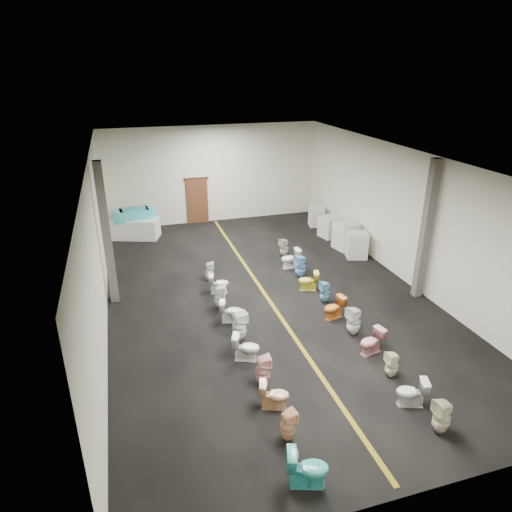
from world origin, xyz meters
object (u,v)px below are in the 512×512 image
object	(u,v)px
appliance_crate_c	(330,227)
toilet_left_6	(231,311)
toilet_right_0	(442,416)
toilet_left_0	(308,468)
toilet_left_3	(263,370)
appliance_crate_b	(346,235)
toilet_right_4	(354,321)
toilet_left_2	(274,395)
toilet_right_1	(412,393)
toilet_right_6	(325,292)
toilet_left_8	(219,283)
toilet_left_1	(288,426)
toilet_right_9	(291,259)
toilet_right_10	(284,248)
toilet_right_8	(300,266)
bathtub	(134,214)
toilet_left_5	(239,326)
toilet_left_7	(220,297)
toilet_left_9	(209,271)
display_table	(136,228)
toilet_right_7	(308,281)
toilet_left_4	(246,348)
appliance_crate_a	(357,245)
toilet_right_3	(372,342)
toilet_right_5	(334,308)
appliance_crate_d	(316,216)
toilet_right_2	(392,365)

from	to	relation	value
appliance_crate_c	toilet_left_6	world-z (taller)	appliance_crate_c
toilet_left_6	toilet_right_0	size ratio (longest dim) A/B	0.85
toilet_left_0	toilet_left_3	distance (m)	2.91
appliance_crate_b	toilet_right_4	size ratio (longest dim) A/B	1.32
toilet_left_2	toilet_right_1	world-z (taller)	toilet_right_1
toilet_left_6	toilet_right_6	world-z (taller)	toilet_right_6
toilet_left_2	toilet_left_8	size ratio (longest dim) A/B	1.00
toilet_left_1	appliance_crate_b	bearing A→B (deg)	-44.93
toilet_right_9	toilet_right_10	bearing A→B (deg)	171.31
toilet_right_9	toilet_left_1	bearing A→B (deg)	-23.01
toilet_right_8	appliance_crate_b	bearing A→B (deg)	112.07
toilet_left_2	toilet_right_0	xyz separation A→B (m)	(3.05, -1.68, 0.07)
bathtub	toilet_right_10	xyz separation A→B (m)	(5.44, -3.86, -0.69)
toilet_right_0	toilet_right_10	xyz separation A→B (m)	(0.10, 9.67, -0.03)
toilet_left_5	toilet_left_7	bearing A→B (deg)	-7.27
toilet_left_5	toilet_right_4	size ratio (longest dim) A/B	1.00
toilet_right_4	toilet_right_6	xyz separation A→B (m)	(0.02, 1.94, -0.06)
toilet_left_3	toilet_left_9	size ratio (longest dim) A/B	1.15
toilet_right_6	toilet_right_9	world-z (taller)	same
display_table	toilet_right_9	xyz separation A→B (m)	(5.31, -4.92, -0.07)
toilet_left_2	toilet_right_6	xyz separation A→B (m)	(3.11, 4.10, 0.03)
toilet_right_0	toilet_right_6	distance (m)	5.79
toilet_left_7	toilet_right_8	xyz separation A→B (m)	(3.21, 1.35, 0.04)
appliance_crate_b	toilet_right_7	bearing A→B (deg)	-133.91
bathtub	toilet_left_1	xyz separation A→B (m)	(2.26, -12.81, -0.72)
appliance_crate_c	toilet_left_4	distance (m)	9.68
appliance_crate_c	toilet_right_8	world-z (taller)	appliance_crate_c
appliance_crate_a	toilet_right_3	size ratio (longest dim) A/B	1.43
toilet_right_4	toilet_right_8	size ratio (longest dim) A/B	1.01
toilet_right_3	toilet_right_4	bearing A→B (deg)	167.32
toilet_left_7	toilet_right_5	bearing A→B (deg)	-92.91
toilet_right_10	toilet_left_0	bearing A→B (deg)	-39.98
appliance_crate_d	toilet_right_2	xyz separation A→B (m)	(-2.78, -10.83, -0.12)
appliance_crate_d	toilet_left_8	xyz separation A→B (m)	(-5.83, -5.30, -0.13)
toilet_right_2	toilet_right_5	world-z (taller)	toilet_right_2
toilet_left_1	toilet_right_8	size ratio (longest dim) A/B	0.83
toilet_left_0	toilet_right_0	distance (m)	3.15
toilet_right_2	toilet_right_6	world-z (taller)	toilet_right_6
toilet_left_0	toilet_left_2	size ratio (longest dim) A/B	1.16
appliance_crate_d	toilet_left_9	size ratio (longest dim) A/B	1.37
appliance_crate_c	toilet_left_4	size ratio (longest dim) A/B	1.28
toilet_right_9	toilet_left_4	bearing A→B (deg)	-33.72
appliance_crate_b	toilet_right_10	distance (m)	2.72
toilet_right_4	toilet_right_9	distance (m)	4.76
appliance_crate_a	appliance_crate_d	world-z (taller)	appliance_crate_a
toilet_left_7	toilet_right_5	world-z (taller)	toilet_left_7
toilet_right_0	toilet_right_6	xyz separation A→B (m)	(0.06, 5.79, -0.04)
toilet_left_1	toilet_right_4	distance (m)	4.43
toilet_left_1	toilet_left_2	xyz separation A→B (m)	(0.04, 0.97, -0.02)
toilet_left_9	toilet_right_4	xyz separation A→B (m)	(3.17, -4.59, 0.09)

